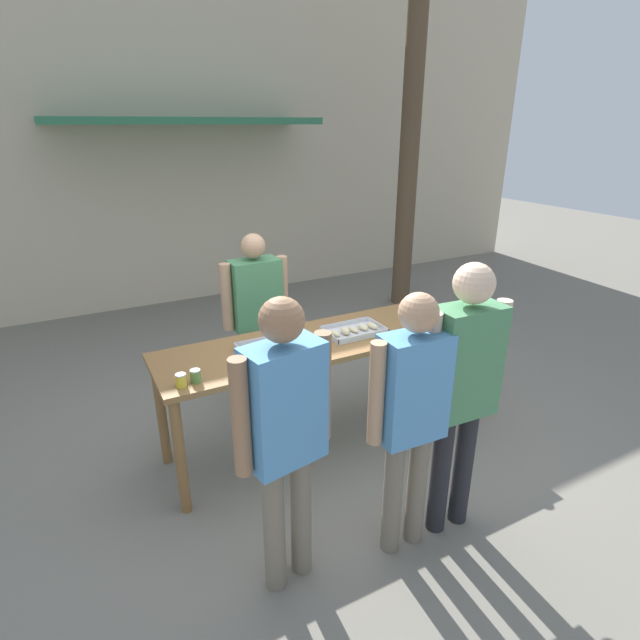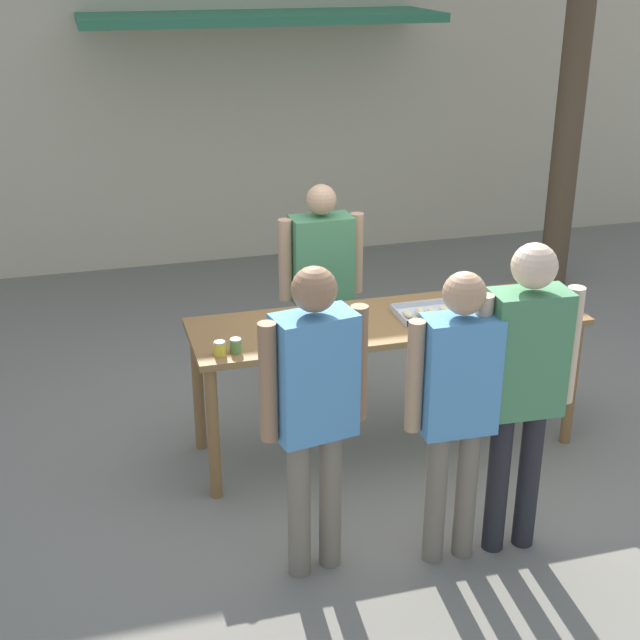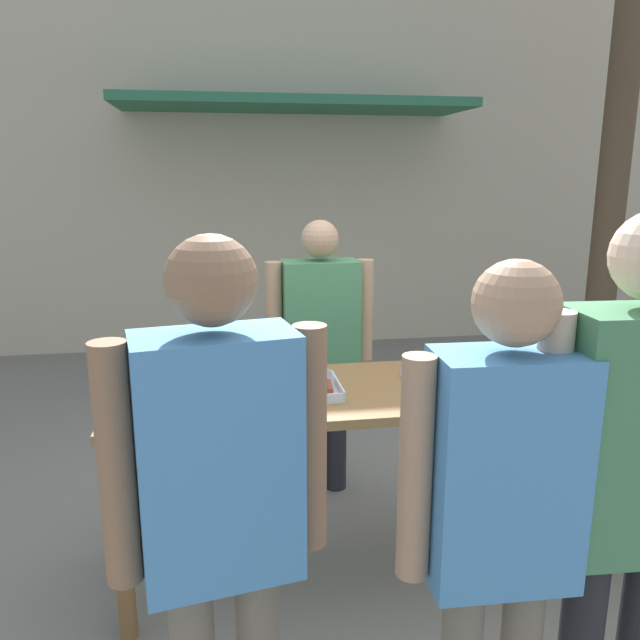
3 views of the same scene
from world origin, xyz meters
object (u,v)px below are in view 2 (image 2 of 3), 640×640
at_px(condiment_jar_ketchup, 236,346).
at_px(person_customer_holding_hotdog, 314,398).
at_px(food_tray_buns, 433,312).
at_px(condiment_jar_mustard, 220,349).
at_px(food_tray_sausages, 320,326).
at_px(beer_cup, 565,307).
at_px(person_server_behind_table, 321,276).
at_px(person_customer_waiting_in_line, 458,395).
at_px(person_customer_with_cup, 524,374).

xyz_separation_m(condiment_jar_ketchup, person_customer_holding_hotdog, (0.23, -0.84, 0.07)).
bearing_deg(food_tray_buns, condiment_jar_mustard, -170.85).
height_order(food_tray_sausages, beer_cup, beer_cup).
xyz_separation_m(food_tray_sausages, condiment_jar_ketchup, (-0.55, -0.21, 0.03)).
bearing_deg(person_server_behind_table, condiment_jar_mustard, -131.90).
bearing_deg(condiment_jar_mustard, person_server_behind_table, 49.10).
xyz_separation_m(beer_cup, person_customer_waiting_in_line, (-1.13, -0.94, 0.03)).
xyz_separation_m(person_server_behind_table, person_customer_waiting_in_line, (0.15, -1.94, 0.04)).
xyz_separation_m(beer_cup, person_customer_holding_hotdog, (-1.83, -0.84, 0.06)).
xyz_separation_m(person_server_behind_table, person_customer_holding_hotdog, (-0.55, -1.84, 0.08)).
height_order(food_tray_sausages, person_customer_waiting_in_line, person_customer_waiting_in_line).
distance_m(person_customer_holding_hotdog, person_customer_waiting_in_line, 0.71).
bearing_deg(person_server_behind_table, food_tray_sausages, -107.52).
distance_m(beer_cup, person_customer_holding_hotdog, 2.02).
distance_m(condiment_jar_mustard, person_customer_with_cup, 1.66).
height_order(person_customer_holding_hotdog, person_customer_with_cup, person_customer_with_cup).
bearing_deg(beer_cup, food_tray_sausages, 172.01).
bearing_deg(person_customer_with_cup, condiment_jar_mustard, -31.18).
bearing_deg(food_tray_buns, person_customer_holding_hotdog, -134.97).
distance_m(food_tray_sausages, person_server_behind_table, 0.82).
xyz_separation_m(food_tray_sausages, condiment_jar_mustard, (-0.64, -0.22, 0.03)).
distance_m(beer_cup, person_customer_waiting_in_line, 1.47).
bearing_deg(person_customer_with_cup, person_customer_waiting_in_line, 2.43).
bearing_deg(person_customer_holding_hotdog, beer_cup, -165.44).
bearing_deg(person_customer_holding_hotdog, person_server_behind_table, -116.77).
relative_size(condiment_jar_ketchup, person_customer_with_cup, 0.05).
bearing_deg(person_customer_waiting_in_line, condiment_jar_mustard, -40.18).
xyz_separation_m(person_customer_with_cup, person_customer_waiting_in_line, (-0.35, 0.00, -0.07)).
height_order(condiment_jar_ketchup, person_customer_holding_hotdog, person_customer_holding_hotdog).
height_order(food_tray_buns, person_customer_with_cup, person_customer_with_cup).
distance_m(food_tray_sausages, food_tray_buns, 0.73).
bearing_deg(person_customer_with_cup, food_tray_sausages, -54.59).
bearing_deg(food_tray_sausages, food_tray_buns, -0.06).
distance_m(food_tray_buns, condiment_jar_ketchup, 1.29).
bearing_deg(condiment_jar_mustard, beer_cup, 0.22).
bearing_deg(condiment_jar_ketchup, person_customer_waiting_in_line, -45.47).
bearing_deg(condiment_jar_ketchup, person_server_behind_table, 51.87).
distance_m(condiment_jar_mustard, person_server_behind_table, 1.33).
bearing_deg(person_customer_holding_hotdog, food_tray_sausages, -116.99).
distance_m(condiment_jar_mustard, beer_cup, 2.15).
relative_size(food_tray_sausages, beer_cup, 3.67).
bearing_deg(person_server_behind_table, person_customer_waiting_in_line, -86.67).
bearing_deg(person_customer_waiting_in_line, person_server_behind_table, -83.52).
xyz_separation_m(condiment_jar_mustard, condiment_jar_ketchup, (0.09, 0.01, 0.00)).
height_order(food_tray_sausages, person_customer_with_cup, person_customer_with_cup).
height_order(food_tray_buns, person_server_behind_table, person_server_behind_table).
height_order(food_tray_sausages, condiment_jar_ketchup, condiment_jar_ketchup).
relative_size(person_customer_holding_hotdog, person_customer_with_cup, 0.97).
bearing_deg(person_customer_waiting_in_line, food_tray_buns, -104.63).
bearing_deg(condiment_jar_mustard, person_customer_waiting_in_line, -42.33).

